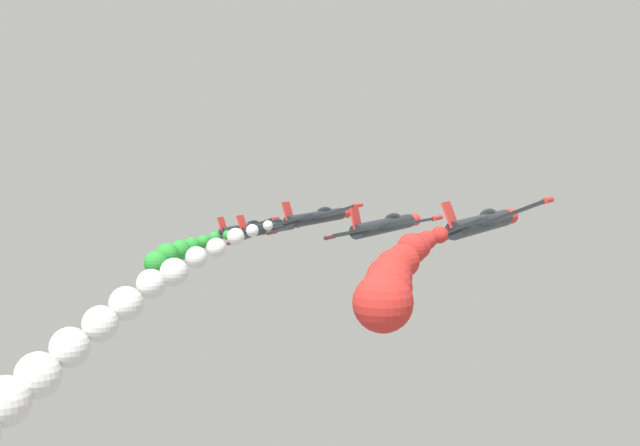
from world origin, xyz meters
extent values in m
cylinder|color=#23282D|center=(-20.32, 17.55, 132.86)|extent=(1.40, 9.00, 1.40)
cone|color=red|center=(-20.32, 22.65, 132.86)|extent=(1.33, 1.20, 1.33)
cube|color=#23282D|center=(-20.28, 17.15, 132.76)|extent=(8.73, 1.90, 3.24)
cylinder|color=red|center=(-24.62, 17.15, 131.23)|extent=(0.46, 1.40, 0.46)
cylinder|color=red|center=(-15.95, 17.15, 134.30)|extent=(0.46, 1.40, 0.46)
cube|color=#23282D|center=(-20.33, 13.55, 132.90)|extent=(3.64, 1.20, 1.44)
cube|color=red|center=(-20.64, 13.45, 133.77)|extent=(0.67, 1.10, 1.55)
ellipsoid|color=black|center=(-20.48, 19.35, 133.32)|extent=(0.99, 2.20, 0.93)
cylinder|color=#23282D|center=(-10.38, 7.32, 134.43)|extent=(1.42, 9.00, 1.42)
cone|color=red|center=(-10.38, 12.42, 134.43)|extent=(1.35, 1.20, 1.35)
cube|color=#23282D|center=(-10.35, 6.92, 134.33)|extent=(8.67, 1.90, 3.42)
cylinder|color=red|center=(-14.65, 6.92, 132.71)|extent=(0.46, 1.40, 0.46)
cylinder|color=red|center=(-6.04, 6.92, 135.96)|extent=(0.46, 1.40, 0.46)
cube|color=#23282D|center=(-10.40, 3.32, 134.47)|extent=(3.62, 1.20, 1.51)
cube|color=red|center=(-10.72, 3.22, 135.33)|extent=(0.70, 1.10, 1.55)
ellipsoid|color=black|center=(-10.56, 9.12, 134.89)|extent=(1.00, 2.20, 0.94)
sphere|color=green|center=(-10.32, 0.24, 134.48)|extent=(0.94, 0.94, 0.94)
sphere|color=green|center=(-10.32, -1.84, 134.47)|extent=(1.12, 1.12, 1.12)
sphere|color=green|center=(-10.01, -3.93, 134.33)|extent=(1.21, 1.21, 1.21)
sphere|color=green|center=(-9.76, -6.01, 134.19)|extent=(1.52, 1.52, 1.52)
sphere|color=green|center=(-9.36, -8.09, 134.08)|extent=(1.80, 1.80, 1.80)
sphere|color=green|center=(-9.09, -10.18, 133.96)|extent=(1.98, 1.98, 1.98)
sphere|color=green|center=(-8.58, -12.26, 133.58)|extent=(2.02, 2.02, 2.02)
cylinder|color=#23282D|center=(0.19, -1.12, 136.78)|extent=(1.39, 9.00, 1.39)
cone|color=red|center=(0.19, 3.98, 136.78)|extent=(1.32, 1.20, 1.32)
cube|color=#23282D|center=(0.22, -1.52, 136.69)|extent=(8.81, 1.90, 3.00)
cylinder|color=red|center=(-4.16, -1.52, 135.27)|extent=(0.45, 1.40, 0.45)
cylinder|color=red|center=(4.59, -1.52, 138.10)|extent=(0.45, 1.40, 0.45)
cube|color=#23282D|center=(0.17, -5.12, 136.83)|extent=(3.67, 1.20, 1.34)
cube|color=red|center=(-0.11, -5.22, 137.70)|extent=(0.63, 1.10, 1.57)
ellipsoid|color=black|center=(0.03, 0.68, 137.25)|extent=(0.98, 2.20, 0.91)
sphere|color=white|center=(0.00, -8.42, 136.78)|extent=(0.82, 0.82, 0.82)
sphere|color=white|center=(0.04, -10.73, 136.60)|extent=(1.01, 1.01, 1.01)
sphere|color=white|center=(0.06, -13.03, 136.35)|extent=(1.37, 1.37, 1.37)
sphere|color=white|center=(-0.10, -15.34, 135.74)|extent=(1.50, 1.50, 1.50)
sphere|color=white|center=(-0.20, -17.64, 135.29)|extent=(1.63, 1.63, 1.63)
sphere|color=white|center=(-0.42, -19.94, 134.50)|extent=(2.06, 2.06, 2.06)
sphere|color=white|center=(-0.59, -22.25, 133.98)|extent=(2.08, 2.08, 2.08)
sphere|color=white|center=(-0.82, -24.55, 132.95)|extent=(2.37, 2.37, 2.37)
sphere|color=white|center=(-1.01, -26.86, 131.97)|extent=(2.44, 2.44, 2.44)
sphere|color=white|center=(-1.48, -29.16, 130.84)|extent=(2.62, 2.62, 2.62)
sphere|color=white|center=(-1.90, -31.46, 129.50)|extent=(2.96, 2.96, 2.96)
sphere|color=white|center=(-2.24, -33.77, 128.40)|extent=(3.14, 3.14, 3.14)
cylinder|color=#23282D|center=(10.47, -8.40, 137.31)|extent=(1.31, 9.00, 1.31)
cone|color=red|center=(10.47, -3.30, 137.31)|extent=(1.24, 1.20, 1.24)
cube|color=#23282D|center=(10.49, -8.80, 137.21)|extent=(9.03, 1.90, 2.13)
cylinder|color=red|center=(6.00, -8.80, 136.24)|extent=(0.43, 1.40, 0.43)
cylinder|color=red|center=(14.99, -8.80, 138.19)|extent=(0.43, 1.40, 0.43)
cube|color=#23282D|center=(10.46, -12.40, 137.36)|extent=(3.75, 1.20, 0.98)
cube|color=red|center=(10.27, -12.50, 138.25)|extent=(0.48, 1.10, 1.59)
ellipsoid|color=black|center=(10.37, -6.60, 137.80)|extent=(0.93, 2.20, 0.85)
cylinder|color=#23282D|center=(21.29, -16.73, 138.83)|extent=(1.44, 9.00, 1.44)
cone|color=red|center=(21.29, -11.63, 138.83)|extent=(1.37, 1.20, 1.37)
cube|color=#23282D|center=(21.33, -17.13, 138.74)|extent=(8.56, 1.90, 3.71)
cylinder|color=red|center=(17.08, -17.13, 136.97)|extent=(0.47, 1.40, 0.47)
cylinder|color=red|center=(25.57, -17.13, 140.51)|extent=(0.47, 1.40, 0.47)
cube|color=#23282D|center=(21.27, -20.73, 138.88)|extent=(3.58, 1.20, 1.63)
cube|color=red|center=(20.92, -20.83, 139.72)|extent=(0.75, 1.10, 1.53)
ellipsoid|color=black|center=(21.10, -14.93, 139.29)|extent=(1.01, 2.20, 0.95)
sphere|color=red|center=(21.38, -23.44, 138.85)|extent=(0.98, 0.98, 0.98)
sphere|color=red|center=(21.35, -25.15, 138.73)|extent=(1.06, 1.06, 1.06)
sphere|color=red|center=(21.58, -26.86, 138.60)|extent=(1.41, 1.41, 1.41)
sphere|color=red|center=(22.03, -28.57, 138.71)|extent=(1.60, 1.60, 1.60)
sphere|color=red|center=(22.32, -30.28, 138.32)|extent=(1.70, 1.70, 1.70)
sphere|color=red|center=(22.69, -31.99, 138.23)|extent=(1.83, 1.83, 1.83)
sphere|color=red|center=(23.25, -33.70, 138.00)|extent=(2.13, 2.13, 2.13)
sphere|color=red|center=(24.00, -35.41, 137.88)|extent=(2.23, 2.23, 2.23)
sphere|color=red|center=(24.64, -37.12, 137.61)|extent=(2.57, 2.57, 2.57)
camera|label=1|loc=(41.53, -71.32, 144.98)|focal=52.30mm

